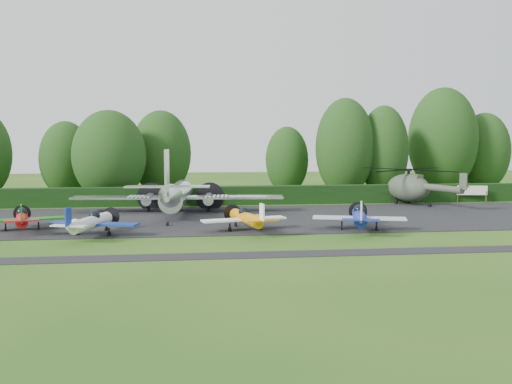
{
  "coord_description": "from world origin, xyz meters",
  "views": [
    {
      "loc": [
        -0.76,
        -40.31,
        7.19
      ],
      "look_at": [
        5.23,
        8.86,
        2.5
      ],
      "focal_mm": 40.0,
      "sensor_mm": 36.0,
      "label": 1
    }
  ],
  "objects": [
    {
      "name": "transport_plane",
      "position": [
        -1.7,
        13.86,
        1.82
      ],
      "size": [
        20.31,
        15.58,
        6.51
      ],
      "rotation": [
        0.0,
        0.0,
        0.09
      ],
      "color": "silver",
      "rests_on": "ground"
    },
    {
      "name": "tree_9",
      "position": [
        -15.37,
        31.5,
        4.62
      ],
      "size": [
        6.35,
        6.35,
        9.27
      ],
      "color": "black",
      "rests_on": "ground"
    },
    {
      "name": "light_plane_red",
      "position": [
        -13.45,
        5.19,
        1.02
      ],
      "size": [
        6.39,
        6.72,
        2.46
      ],
      "rotation": [
        0.0,
        0.0,
        -0.26
      ],
      "color": "#B21012",
      "rests_on": "ground"
    },
    {
      "name": "helicopter",
      "position": [
        23.15,
        18.86,
        2.09
      ],
      "size": [
        12.07,
        14.14,
        3.89
      ],
      "rotation": [
        0.0,
        0.0,
        -0.36
      ],
      "color": "#3B4535",
      "rests_on": "ground"
    },
    {
      "name": "light_plane_blue",
      "position": [
        12.44,
        2.04,
        1.15
      ],
      "size": [
        7.18,
        7.55,
        2.76
      ],
      "rotation": [
        0.0,
        0.0,
        0.27
      ],
      "color": "#192998",
      "rests_on": "ground"
    },
    {
      "name": "taxiway_verge",
      "position": [
        0.0,
        -6.0,
        0.0
      ],
      "size": [
        70.0,
        2.0,
        0.0
      ],
      "primitive_type": "cube",
      "color": "black",
      "rests_on": "ground"
    },
    {
      "name": "tree_5",
      "position": [
        -9.5,
        26.08,
        5.19
      ],
      "size": [
        8.34,
        8.34,
        10.39
      ],
      "color": "black",
      "rests_on": "ground"
    },
    {
      "name": "ground",
      "position": [
        0.0,
        0.0,
        0.0
      ],
      "size": [
        160.0,
        160.0,
        0.0
      ],
      "primitive_type": "plane",
      "color": "#214B15",
      "rests_on": "ground"
    },
    {
      "name": "light_plane_white",
      "position": [
        -7.74,
        2.03,
        1.07
      ],
      "size": [
        6.72,
        7.06,
        2.58
      ],
      "rotation": [
        0.0,
        0.0,
        0.3
      ],
      "color": "silver",
      "rests_on": "ground"
    },
    {
      "name": "tree_7",
      "position": [
        23.66,
        28.52,
        5.61
      ],
      "size": [
        6.25,
        6.25,
        11.25
      ],
      "color": "black",
      "rests_on": "ground"
    },
    {
      "name": "sign_board",
      "position": [
        30.97,
        19.79,
        1.28
      ],
      "size": [
        3.36,
        0.13,
        1.89
      ],
      "rotation": [
        0.0,
        0.0,
        0.16
      ],
      "color": "#3F3326",
      "rests_on": "ground"
    },
    {
      "name": "apron",
      "position": [
        0.0,
        10.0,
        0.0
      ],
      "size": [
        70.0,
        18.0,
        0.01
      ],
      "primitive_type": "cube",
      "color": "black",
      "rests_on": "ground"
    },
    {
      "name": "tree_0",
      "position": [
        -3.93,
        32.01,
        5.32
      ],
      "size": [
        7.48,
        7.48,
        10.65
      ],
      "color": "black",
      "rests_on": "ground"
    },
    {
      "name": "tree_1",
      "position": [
        33.05,
        32.07,
        6.93
      ],
      "size": [
        9.07,
        9.07,
        13.88
      ],
      "color": "black",
      "rests_on": "ground"
    },
    {
      "name": "tree_4",
      "position": [
        12.19,
        32.74,
        4.33
      ],
      "size": [
        5.58,
        5.58,
        8.7
      ],
      "color": "black",
      "rests_on": "ground"
    },
    {
      "name": "hedgerow",
      "position": [
        0.0,
        21.0,
        0.0
      ],
      "size": [
        90.0,
        1.6,
        2.0
      ],
      "primitive_type": "cube",
      "color": "black",
      "rests_on": "ground"
    },
    {
      "name": "tree_6",
      "position": [
        39.71,
        33.59,
        5.32
      ],
      "size": [
        7.03,
        7.03,
        10.67
      ],
      "color": "black",
      "rests_on": "ground"
    },
    {
      "name": "light_plane_orange",
      "position": [
        3.75,
        2.91,
        1.07
      ],
      "size": [
        6.69,
        7.03,
        2.57
      ],
      "rotation": [
        0.0,
        0.0,
        -0.25
      ],
      "color": "orange",
      "rests_on": "ground"
    },
    {
      "name": "tree_10",
      "position": [
        18.55,
        27.96,
        6.04
      ],
      "size": [
        7.19,
        7.19,
        12.1
      ],
      "color": "black",
      "rests_on": "ground"
    }
  ]
}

